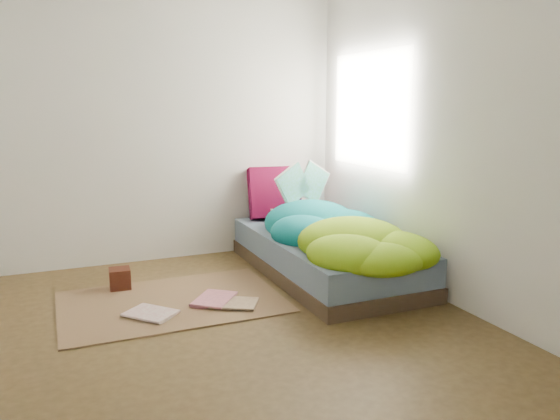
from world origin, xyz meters
The scene contains 12 objects.
ground centered at (0.00, 0.00, 0.00)m, with size 3.50×3.50×0.00m, color #44331A.
room_walls centered at (0.01, 0.01, 1.63)m, with size 3.54×3.54×2.62m.
bed centered at (1.22, 0.72, 0.17)m, with size 1.00×2.00×0.34m.
duvet centered at (1.22, 0.50, 0.51)m, with size 0.96×1.84×0.34m, color #076177, non-canonical shape.
rug centered at (-0.15, 0.55, 0.01)m, with size 1.60×1.10×0.01m, color brown.
pillow_floral centered at (1.28, 1.54, 0.40)m, with size 0.53×0.33×0.12m, color #F1E4D0.
pillow_magenta centered at (1.11, 1.58, 0.59)m, with size 0.50×0.16×0.50m, color #53051A.
open_book centered at (1.23, 1.18, 0.83)m, with size 0.50×0.11×0.30m, color green, non-canonical shape.
wooden_box centered at (-0.47, 1.00, 0.09)m, with size 0.16×0.16×0.16m, color #3A0E0D.
floor_book_a centered at (-0.43, 0.25, 0.02)m, with size 0.24×0.33×0.03m, color silver.
floor_book_b centered at (0.04, 0.49, 0.03)m, with size 0.25×0.34×0.03m, color #D47A80.
floor_book_c centered at (0.19, 0.18, 0.02)m, with size 0.24×0.33×0.02m, color tan.
Camera 1 is at (-0.91, -3.31, 1.46)m, focal length 35.00 mm.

